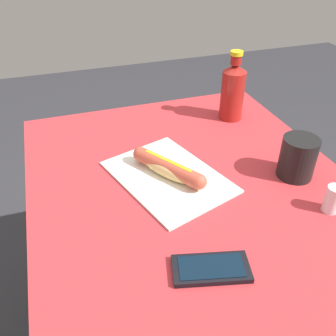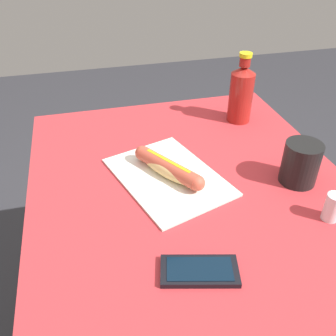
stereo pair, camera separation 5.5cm
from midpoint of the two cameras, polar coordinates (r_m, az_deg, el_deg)
name	(u,v)px [view 1 (the left image)]	position (r m, az deg, el deg)	size (l,w,h in m)	color
dining_table	(193,233)	(1.00, 2.36, -10.23)	(1.00, 0.79, 0.75)	brown
paper_wrapper	(168,177)	(0.92, -1.72, -1.40)	(0.31, 0.22, 0.01)	silver
hot_dog	(168,168)	(0.91, -1.75, -0.01)	(0.20, 0.14, 0.05)	#E5BC75
cell_phone	(211,269)	(0.71, 4.48, -15.51)	(0.10, 0.16, 0.01)	black
soda_bottle	(233,91)	(1.18, 8.77, 11.90)	(0.07, 0.07, 0.22)	maroon
drinking_cup	(298,158)	(0.95, 18.13, 1.52)	(0.09, 0.09, 0.11)	black
salt_shaker	(333,199)	(0.88, 22.79, -4.58)	(0.04, 0.04, 0.07)	silver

